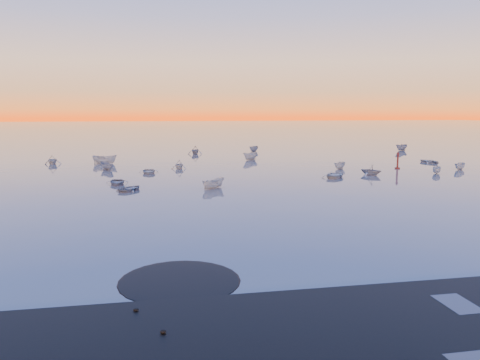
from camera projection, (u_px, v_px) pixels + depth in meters
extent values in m
plane|color=slate|center=(178.00, 146.00, 124.88)|extent=(600.00, 600.00, 0.00)
imported|color=beige|center=(213.00, 188.00, 57.50)|extent=(3.33, 3.71, 1.22)
imported|color=slate|center=(371.00, 175.00, 69.39)|extent=(3.58, 3.28, 1.18)
cylinder|color=#4E1510|center=(397.00, 168.00, 76.97)|extent=(0.82, 0.82, 0.27)
cylinder|color=#4E1510|center=(398.00, 161.00, 76.80)|extent=(0.29, 0.29, 2.38)
cone|color=#4E1510|center=(398.00, 153.00, 76.59)|extent=(0.55, 0.55, 0.46)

